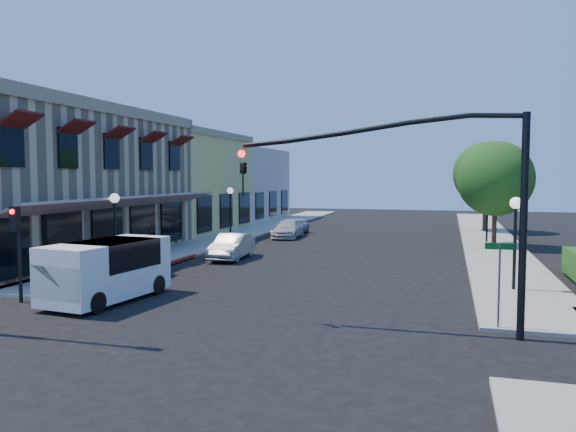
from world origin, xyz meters
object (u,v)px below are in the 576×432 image
(secondary_signal, at_px, (17,236))
(lamppost_right_far, at_px, (488,201))
(street_tree_a, at_px, (496,179))
(parked_car_d, at_px, (291,227))
(street_tree_b, at_px, (486,174))
(parked_car_c, at_px, (288,229))
(lamppost_left_near, at_px, (115,212))
(lamppost_right_near, at_px, (516,220))
(signal_mast_arm, at_px, (440,186))
(parked_car_b, at_px, (232,246))
(white_van, at_px, (106,267))
(lamppost_left_far, at_px, (230,199))
(street_name_sign, at_px, (499,271))
(parked_car_a, at_px, (137,266))

(secondary_signal, relative_size, lamppost_right_far, 0.93)
(street_tree_a, xyz_separation_m, parked_car_d, (-14.05, 4.00, -3.66))
(street_tree_b, relative_size, lamppost_right_far, 1.97)
(secondary_signal, distance_m, parked_car_c, 22.57)
(parked_car_d, bearing_deg, lamppost_left_near, -94.58)
(lamppost_right_near, bearing_deg, signal_mast_arm, -112.12)
(parked_car_b, xyz_separation_m, parked_car_d, (-0.45, 13.00, -0.14))
(white_van, bearing_deg, lamppost_right_near, 21.87)
(secondary_signal, bearing_deg, street_tree_a, 50.79)
(lamppost_right_far, xyz_separation_m, parked_car_d, (-13.75, 2.00, -2.20))
(lamppost_left_far, bearing_deg, lamppost_right_near, -39.47)
(lamppost_right_near, xyz_separation_m, lamppost_right_far, (0.00, 16.00, 0.00))
(street_tree_a, bearing_deg, lamppost_left_far, 180.00)
(street_tree_b, distance_m, street_name_sign, 29.96)
(signal_mast_arm, bearing_deg, secondary_signal, -179.63)
(street_tree_a, height_order, street_name_sign, street_tree_a)
(secondary_signal, bearing_deg, lamppost_right_far, 53.86)
(street_tree_a, bearing_deg, parked_car_b, -146.50)
(lamppost_right_near, relative_size, parked_car_d, 0.93)
(street_tree_b, distance_m, lamppost_right_far, 8.21)
(white_van, height_order, parked_car_d, white_van)
(parked_car_d, bearing_deg, parked_car_c, -73.34)
(lamppost_right_near, height_order, white_van, lamppost_right_near)
(lamppost_left_near, xyz_separation_m, parked_car_a, (2.30, -2.00, -2.09))
(signal_mast_arm, relative_size, secondary_signal, 2.41)
(lamppost_left_near, bearing_deg, parked_car_b, 53.50)
(street_name_sign, relative_size, lamppost_right_far, 0.70)
(secondary_signal, bearing_deg, white_van, 21.31)
(lamppost_right_near, xyz_separation_m, parked_car_d, (-13.75, 18.00, -2.20))
(lamppost_right_near, bearing_deg, parked_car_c, 130.31)
(street_tree_a, xyz_separation_m, street_name_sign, (-1.30, -19.80, -2.50))
(street_name_sign, height_order, white_van, street_name_sign)
(street_tree_a, relative_size, lamppost_left_far, 1.82)
(parked_car_c, height_order, parked_car_d, parked_car_c)
(street_tree_a, distance_m, lamppost_left_near, 22.30)
(street_tree_b, relative_size, street_name_sign, 2.81)
(secondary_signal, distance_m, parked_car_d, 24.81)
(street_name_sign, bearing_deg, white_van, 178.79)
(signal_mast_arm, xyz_separation_m, white_van, (-11.13, 0.97, -2.88))
(lamppost_left_near, bearing_deg, parked_car_a, -41.01)
(parked_car_b, height_order, parked_car_c, parked_car_b)
(parked_car_b, bearing_deg, lamppost_left_far, 108.45)
(lamppost_right_far, height_order, parked_car_d, lamppost_right_far)
(parked_car_c, bearing_deg, parked_car_a, -96.95)
(parked_car_d, bearing_deg, parked_car_b, -82.36)
(lamppost_left_near, xyz_separation_m, parked_car_b, (3.70, 5.00, -2.06))
(street_name_sign, height_order, lamppost_left_far, lamppost_left_far)
(white_van, relative_size, parked_car_c, 1.16)
(street_tree_b, bearing_deg, parked_car_a, -119.98)
(street_tree_a, distance_m, parked_car_b, 16.68)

